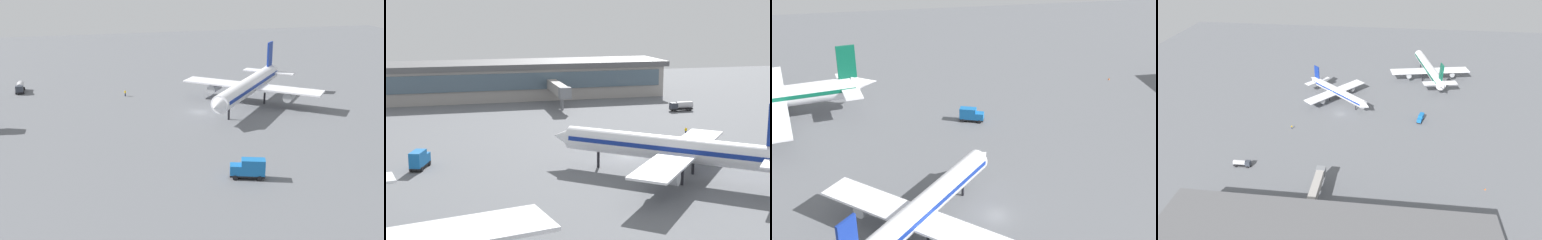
{
  "view_description": "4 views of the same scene",
  "coord_description": "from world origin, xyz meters",
  "views": [
    {
      "loc": [
        102.22,
        -28.85,
        32.39
      ],
      "look_at": [
        22.01,
        -7.68,
        5.55
      ],
      "focal_mm": 44.15,
      "sensor_mm": 36.0,
      "label": 1
    },
    {
      "loc": [
        34.31,
        94.42,
        27.12
      ],
      "look_at": [
        5.32,
        -16.3,
        4.28
      ],
      "focal_mm": 52.17,
      "sensor_mm": 36.0,
      "label": 2
    },
    {
      "loc": [
        -72.85,
        18.09,
        55.39
      ],
      "look_at": [
        25.37,
        1.39,
        6.34
      ],
      "focal_mm": 49.52,
      "sensor_mm": 36.0,
      "label": 3
    },
    {
      "loc": [
        20.72,
        -135.82,
        80.07
      ],
      "look_at": [
        6.29,
        -11.56,
        4.02
      ],
      "focal_mm": 31.68,
      "sensor_mm": 36.0,
      "label": 4
    }
  ],
  "objects": [
    {
      "name": "ground",
      "position": [
        0.0,
        0.0,
        0.0
      ],
      "size": [
        288.0,
        288.0,
        0.0
      ],
      "primitive_type": "plane",
      "color": "slate"
    },
    {
      "name": "airplane_taxiing",
      "position": [
        -2.96,
        13.45,
        4.86
      ],
      "size": [
        36.03,
        32.8,
        13.37
      ],
      "rotation": [
        0.0,
        0.0,
        5.57
      ],
      "color": "white",
      "rests_on": "ground"
    },
    {
      "name": "safety_cone_near_gate",
      "position": [
        56.47,
        -45.15,
        0.3
      ],
      "size": [
        0.44,
        0.44,
        0.6
      ],
      "primitive_type": "cone",
      "color": "#EA590C",
      "rests_on": "ground"
    },
    {
      "name": "catering_truck",
      "position": [
        37.27,
        -2.27,
        1.7
      ],
      "size": [
        3.63,
        5.91,
        3.3
      ],
      "rotation": [
        0.0,
        0.0,
        4.38
      ],
      "color": "black",
      "rests_on": "ground"
    }
  ]
}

